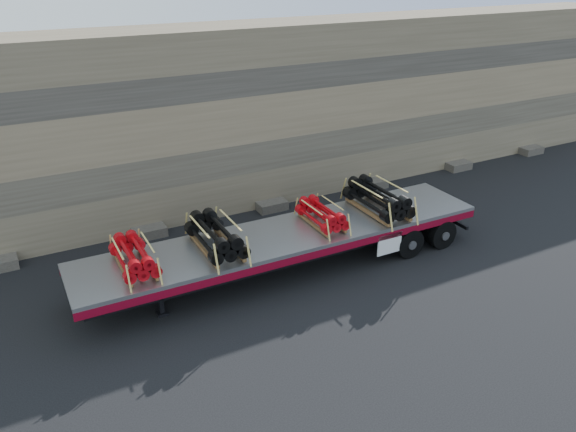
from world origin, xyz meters
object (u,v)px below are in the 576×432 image
bundle_midfront (216,237)px  bundle_midrear (322,215)px  trailer (287,251)px  bundle_front (134,257)px  bundle_rear (378,199)px

bundle_midfront → bundle_midrear: bundle_midfront is taller
bundle_midfront → bundle_midrear: (3.66, -0.02, -0.08)m
trailer → bundle_midfront: size_ratio=5.69×
bundle_front → bundle_midrear: bearing=0.0°
trailer → bundle_midfront: 2.63m
bundle_front → bundle_midfront: size_ratio=0.85×
bundle_front → bundle_midrear: bundle_front is taller
trailer → bundle_midfront: (-2.39, 0.02, 1.09)m
trailer → bundle_front: (-4.82, 0.03, 1.03)m
bundle_midfront → bundle_rear: size_ratio=0.94×
bundle_midfront → bundle_rear: (5.89, -0.04, 0.03)m
bundle_midfront → trailer: bearing=-0.0°
bundle_front → trailer: bearing=0.0°
bundle_front → bundle_midfront: bundle_midfront is taller
bundle_rear → bundle_midfront: bearing=180.0°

